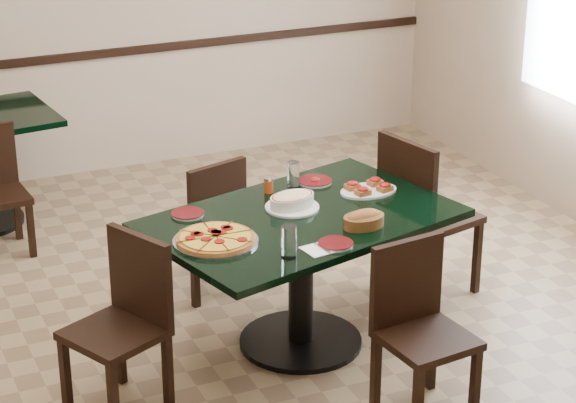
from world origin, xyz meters
name	(u,v)px	position (x,y,z in m)	size (l,w,h in m)	color
floor	(263,325)	(0.00, 0.00, 0.00)	(5.50, 5.50, 0.00)	olive
room_shell	(303,33)	(1.02, 1.73, 1.17)	(5.50, 5.50, 5.50)	silver
main_table	(301,248)	(0.11, -0.28, 0.57)	(1.74, 1.35, 0.75)	black
chair_far	(208,220)	(-0.14, 0.49, 0.46)	(0.49, 0.49, 0.84)	black
chair_near	(418,320)	(0.36, -1.06, 0.47)	(0.44, 0.44, 0.85)	black
chair_right	(420,207)	(0.97, -0.01, 0.55)	(0.55, 0.55, 0.97)	black
chair_left	(126,315)	(-0.90, -0.47, 0.48)	(0.54, 0.54, 0.87)	black
pepperoni_pizza	(216,239)	(-0.41, -0.40, 0.77)	(0.42, 0.42, 0.04)	silver
lasagna_casserole	(292,200)	(0.10, -0.16, 0.80)	(0.29, 0.29, 0.09)	silver
bread_basket	(364,219)	(0.34, -0.53, 0.79)	(0.23, 0.17, 0.09)	brown
bruschetta_platter	(369,188)	(0.58, -0.12, 0.77)	(0.33, 0.23, 0.05)	silver
side_plate_near	(336,244)	(0.11, -0.67, 0.76)	(0.17, 0.17, 0.02)	silver
side_plate_far_r	(315,181)	(0.37, 0.12, 0.76)	(0.19, 0.19, 0.03)	silver
side_plate_far_l	(188,214)	(-0.43, -0.03, 0.76)	(0.17, 0.17, 0.02)	silver
napkin_setting	(319,249)	(0.01, -0.69, 0.75)	(0.16, 0.16, 0.01)	white
water_glass_a	(293,175)	(0.23, 0.10, 0.82)	(0.07, 0.07, 0.15)	white
water_glass_b	(289,242)	(-0.15, -0.71, 0.83)	(0.08, 0.08, 0.16)	white
pepper_shaker	(269,185)	(0.08, 0.09, 0.79)	(0.05, 0.05, 0.09)	#B93B13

